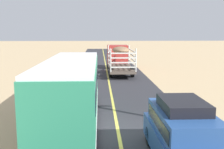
% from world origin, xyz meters
% --- Properties ---
extents(ground_plane, '(240.00, 240.00, 0.00)m').
position_xyz_m(ground_plane, '(0.00, 0.00, 0.00)').
color(ground_plane, tan).
extents(road_surface, '(8.00, 120.00, 0.02)m').
position_xyz_m(road_surface, '(0.00, 0.00, 0.01)').
color(road_surface, '#2D2D33').
rests_on(road_surface, ground).
extents(road_centre_line, '(0.16, 117.60, 0.00)m').
position_xyz_m(road_centre_line, '(0.00, 0.00, 0.02)').
color(road_centre_line, '#D8CC4C').
rests_on(road_centre_line, road_surface).
extents(suv_near, '(1.90, 4.62, 2.29)m').
position_xyz_m(suv_near, '(2.01, -3.20, 1.15)').
color(suv_near, '#264C8C').
rests_on(suv_near, road_surface).
extents(livestock_truck, '(2.53, 9.70, 3.02)m').
position_xyz_m(livestock_truck, '(1.39, 19.46, 1.79)').
color(livestock_truck, '#B2332D').
rests_on(livestock_truck, road_surface).
extents(bus, '(2.54, 10.00, 3.21)m').
position_xyz_m(bus, '(-2.25, 1.24, 1.75)').
color(bus, '#2D8C66').
rests_on(bus, road_surface).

